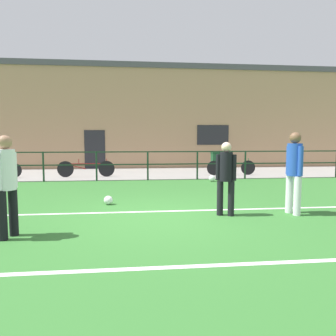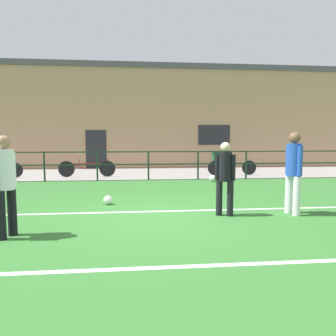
% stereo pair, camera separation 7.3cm
% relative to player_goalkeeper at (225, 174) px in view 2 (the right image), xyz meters
% --- Properties ---
extents(ground, '(60.00, 44.00, 0.04)m').
position_rel_player_goalkeeper_xyz_m(ground, '(-1.39, 0.03, -0.91)').
color(ground, '#33702D').
extents(field_line_touchline, '(36.00, 0.11, 0.00)m').
position_rel_player_goalkeeper_xyz_m(field_line_touchline, '(-1.39, 0.53, -0.89)').
color(field_line_touchline, white).
rests_on(field_line_touchline, ground).
extents(field_line_hash, '(36.00, 0.11, 0.00)m').
position_rel_player_goalkeeper_xyz_m(field_line_hash, '(-1.39, -2.62, -0.89)').
color(field_line_hash, white).
rests_on(field_line_hash, ground).
extents(pavement_strip, '(48.00, 5.00, 0.02)m').
position_rel_player_goalkeeper_xyz_m(pavement_strip, '(-1.39, 8.53, -0.88)').
color(pavement_strip, gray).
rests_on(pavement_strip, ground).
extents(perimeter_fence, '(36.07, 0.07, 1.15)m').
position_rel_player_goalkeeper_xyz_m(perimeter_fence, '(-1.39, 6.03, -0.15)').
color(perimeter_fence, '#193823').
rests_on(perimeter_fence, ground).
extents(clubhouse_facade, '(28.00, 2.56, 5.77)m').
position_rel_player_goalkeeper_xyz_m(clubhouse_facade, '(-1.39, 12.23, 2.00)').
color(clubhouse_facade, tan).
rests_on(clubhouse_facade, ground).
extents(player_goalkeeper, '(0.41, 0.28, 1.57)m').
position_rel_player_goalkeeper_xyz_m(player_goalkeeper, '(0.00, 0.00, 0.00)').
color(player_goalkeeper, black).
rests_on(player_goalkeeper, ground).
extents(player_striker, '(0.30, 0.44, 1.70)m').
position_rel_player_goalkeeper_xyz_m(player_striker, '(-4.03, -1.10, 0.07)').
color(player_striker, black).
rests_on(player_striker, ground).
extents(player_winger, '(0.31, 0.48, 1.78)m').
position_rel_player_goalkeeper_xyz_m(player_winger, '(1.51, -0.03, 0.12)').
color(player_winger, white).
rests_on(player_winger, ground).
extents(soccer_ball_match, '(0.22, 0.22, 0.22)m').
position_rel_player_goalkeeper_xyz_m(soccer_ball_match, '(-2.59, 1.42, -0.78)').
color(soccer_ball_match, white).
rests_on(soccer_ball_match, ground).
extents(soccer_ball_spare, '(0.24, 0.24, 0.24)m').
position_rel_player_goalkeeper_xyz_m(soccer_ball_spare, '(1.05, 5.36, -0.77)').
color(soccer_ball_spare, white).
rests_on(soccer_ball_spare, ground).
extents(bicycle_parked_1, '(2.40, 0.04, 0.77)m').
position_rel_player_goalkeeper_xyz_m(bicycle_parked_1, '(-3.96, 7.23, -0.52)').
color(bicycle_parked_1, black).
rests_on(bicycle_parked_1, pavement_strip).
extents(bicycle_parked_2, '(2.22, 0.04, 0.75)m').
position_rel_player_goalkeeper_xyz_m(bicycle_parked_2, '(2.40, 7.23, -0.53)').
color(bicycle_parked_2, black).
rests_on(bicycle_parked_2, pavement_strip).
extents(trash_bin_0, '(0.60, 0.51, 0.94)m').
position_rel_player_goalkeeper_xyz_m(trash_bin_0, '(2.34, 9.39, -0.40)').
color(trash_bin_0, '#194C28').
rests_on(trash_bin_0, pavement_strip).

